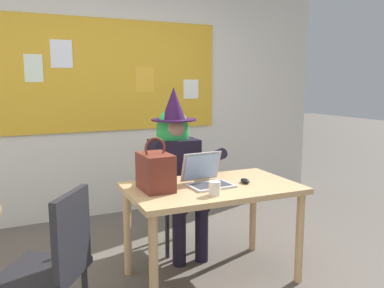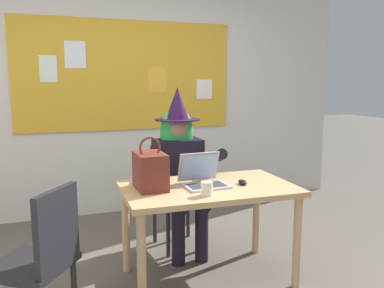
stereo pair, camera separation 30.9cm
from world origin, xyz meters
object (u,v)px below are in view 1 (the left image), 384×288
Objects in this scene: computer_mouse at (245,181)px; chair_spare_by_window at (55,261)px; handbag at (155,171)px; person_costumed at (177,161)px; coffee_mug at (215,188)px; desk_main at (212,198)px; chair_at_desk at (171,190)px; laptop at (207,178)px.

chair_spare_by_window is (-1.42, -0.26, -0.24)m from computer_mouse.
chair_spare_by_window reaches higher than computer_mouse.
handbag reaches higher than chair_spare_by_window.
coffee_mug is at bearing -2.98° from person_costumed.
person_costumed is (-0.02, 0.61, 0.17)m from desk_main.
person_costumed reaches higher than handbag.
desk_main is 12.29× the size of computer_mouse.
desk_main is 13.45× the size of coffee_mug.
desk_main is at bearing -130.07° from chair_spare_by_window.
coffee_mug is (-0.09, -0.84, -0.02)m from person_costumed.
chair_at_desk is 0.86m from computer_mouse.
handbag is (-0.40, -0.67, 0.35)m from chair_at_desk.
computer_mouse is 1.46m from chair_spare_by_window.
chair_at_desk is at bearing 59.32° from handbag.
laptop is at bearing 73.02° from coffee_mug.
coffee_mug is (-0.11, -0.23, 0.14)m from desk_main.
desk_main is at bearing -53.30° from laptop.
laptop is 0.27m from coffee_mug.
handbag is at bearing 172.40° from laptop.
laptop is 3.18× the size of computer_mouse.
chair_spare_by_window is at bearing -48.25° from person_costumed.
chair_at_desk is 0.75m from laptop.
laptop is 1.21m from chair_spare_by_window.
coffee_mug is (-0.36, -0.18, 0.03)m from computer_mouse.
chair_at_desk is at bearing 87.54° from laptop.
person_costumed is at bearing 84.15° from coffee_mug.
person_costumed is 4.36× the size of laptop.
chair_spare_by_window reaches higher than desk_main.
chair_spare_by_window is at bearing -165.63° from laptop.
person_costumed is 0.85m from coffee_mug.
handbag is (-0.68, 0.12, 0.12)m from computer_mouse.
chair_at_desk is (-0.02, 0.74, -0.12)m from desk_main.
computer_mouse is (0.28, -0.78, 0.23)m from chair_at_desk.
chair_at_desk is 2.41× the size of handbag.
handbag reaches higher than computer_mouse.
handbag is at bearing 136.56° from coffee_mug.
coffee_mug is (0.31, -0.30, -0.09)m from handbag.
person_costumed is at bearing 87.11° from laptop.
desk_main is at bearing 64.87° from coffee_mug.
laptop is 0.87× the size of handbag.
person_costumed is 13.85× the size of computer_mouse.
chair_at_desk reaches higher than chair_spare_by_window.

